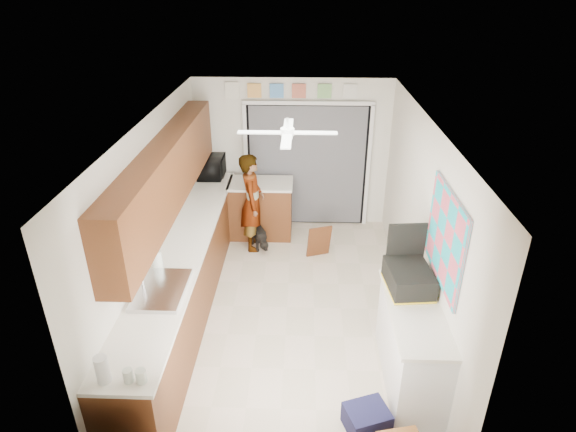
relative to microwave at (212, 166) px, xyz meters
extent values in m
plane|color=beige|center=(1.32, -2.25, -1.11)|extent=(5.00, 5.00, 0.00)
plane|color=white|center=(1.32, -2.25, 1.39)|extent=(5.00, 5.00, 0.00)
plane|color=silver|center=(1.32, 0.25, 0.14)|extent=(3.20, 0.00, 3.20)
plane|color=silver|center=(1.32, -4.75, 0.14)|extent=(3.20, 0.00, 3.20)
plane|color=silver|center=(-0.28, -2.25, 0.14)|extent=(0.00, 5.00, 5.00)
plane|color=silver|center=(2.92, -2.25, 0.14)|extent=(0.00, 5.00, 5.00)
cube|color=#5F2E16|center=(0.02, -2.25, -0.66)|extent=(0.60, 4.80, 0.90)
cube|color=white|center=(0.03, -2.25, -0.19)|extent=(0.62, 4.80, 0.04)
cube|color=#5F2E16|center=(-0.12, -2.05, 0.69)|extent=(0.32, 4.00, 0.80)
cube|color=silver|center=(0.03, -3.25, -0.15)|extent=(0.50, 0.76, 0.06)
cylinder|color=silver|center=(-0.16, -3.25, -0.06)|extent=(0.03, 0.03, 0.22)
cube|color=#5F2E16|center=(0.82, -0.25, -0.66)|extent=(1.00, 0.60, 0.90)
cube|color=white|center=(0.82, -0.25, -0.19)|extent=(1.04, 0.64, 0.04)
cube|color=black|center=(1.57, 0.22, -0.06)|extent=(2.00, 0.06, 2.10)
cube|color=slate|center=(1.57, 0.18, -0.06)|extent=(1.90, 0.03, 2.05)
cube|color=white|center=(0.55, 0.19, -0.06)|extent=(0.06, 0.04, 2.10)
cube|color=white|center=(2.59, 0.19, -0.06)|extent=(0.06, 0.04, 2.10)
cube|color=white|center=(1.57, 0.19, 1.01)|extent=(2.10, 0.04, 0.06)
cube|color=#EEA94F|center=(0.72, 0.22, 1.19)|extent=(0.22, 0.02, 0.22)
cube|color=#5191D9|center=(1.07, 0.22, 1.19)|extent=(0.22, 0.02, 0.22)
cube|color=#C36049|center=(1.42, 0.22, 1.19)|extent=(0.22, 0.02, 0.22)
cube|color=#7AB768|center=(1.82, 0.22, 1.19)|extent=(0.22, 0.02, 0.22)
cube|color=silver|center=(2.22, 0.22, 1.19)|extent=(0.22, 0.02, 0.22)
cube|color=silver|center=(0.37, 0.22, 1.19)|extent=(0.22, 0.02, 0.26)
cube|color=white|center=(2.67, -3.45, -0.66)|extent=(0.50, 1.40, 0.90)
cube|color=white|center=(2.66, -3.45, -0.19)|extent=(0.54, 1.44, 0.04)
cube|color=#DF5268|center=(2.90, -3.25, 0.54)|extent=(0.03, 1.15, 0.95)
cube|color=white|center=(1.32, -2.05, 1.21)|extent=(1.14, 1.14, 0.24)
imported|color=black|center=(0.00, 0.00, 0.00)|extent=(0.41, 0.60, 0.33)
imported|color=silver|center=(-0.12, -2.82, -0.01)|extent=(0.13, 0.13, 0.32)
cylinder|color=silver|center=(0.21, -4.50, -0.11)|extent=(0.10, 0.10, 0.12)
cylinder|color=silver|center=(0.10, -4.50, -0.11)|extent=(0.10, 0.10, 0.12)
cylinder|color=white|center=(-0.10, -4.50, -0.04)|extent=(0.12, 0.12, 0.25)
cube|color=black|center=(2.64, -3.10, -0.04)|extent=(0.49, 0.62, 0.25)
cube|color=yellow|center=(2.64, -3.10, -0.15)|extent=(0.50, 0.62, 0.02)
cube|color=black|center=(2.64, -2.81, 0.21)|extent=(0.42, 0.07, 0.50)
cube|color=#161639|center=(2.16, -4.11, -0.98)|extent=(0.49, 0.45, 0.24)
cube|color=#5F2E16|center=(1.77, -0.97, -0.83)|extent=(0.39, 0.25, 0.54)
imported|color=white|center=(0.73, -0.68, -0.32)|extent=(0.40, 0.59, 1.57)
cube|color=black|center=(0.80, -0.70, -0.91)|extent=(0.40, 0.54, 0.39)
camera|label=1|loc=(1.51, -7.38, 2.84)|focal=30.00mm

